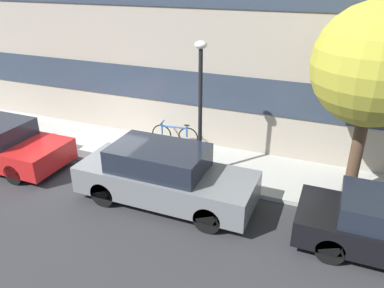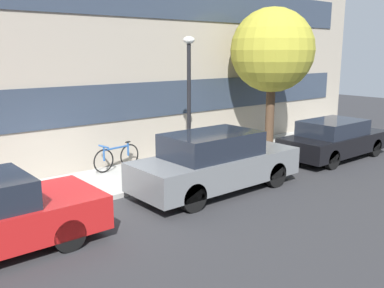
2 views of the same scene
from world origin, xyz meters
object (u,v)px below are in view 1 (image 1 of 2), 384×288
Objects in this scene: bicycle at (175,134)px; street_tree at (374,66)px; lamp_post at (200,94)px; fire_hydrant at (30,128)px; parked_car_grey at (164,176)px.

bicycle is 6.32m from street_tree.
lamp_post is at bearing 127.53° from bicycle.
fire_hydrant is at bearing -177.97° from street_tree.
bicycle is 2.90m from lamp_post.
parked_car_grey is 5.99× the size of fire_hydrant.
bicycle is 0.33× the size of street_tree.
parked_car_grey is 2.84× the size of bicycle.
fire_hydrant is at bearing 9.16° from bicycle.
parked_car_grey reaches higher than bicycle.
lamp_post is at bearing -173.52° from street_tree.
lamp_post reaches higher than parked_car_grey.
parked_car_grey is at bearing -104.12° from lamp_post.
bicycle is 0.42× the size of lamp_post.
street_tree reaches higher than fire_hydrant.
lamp_post reaches higher than fire_hydrant.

